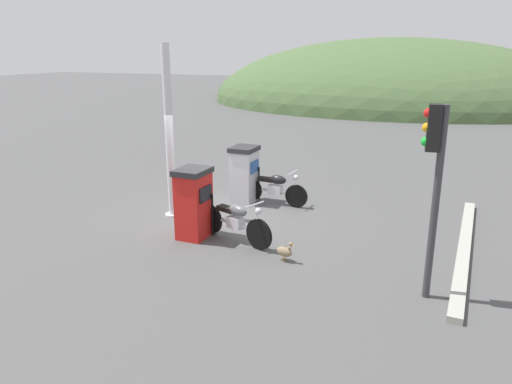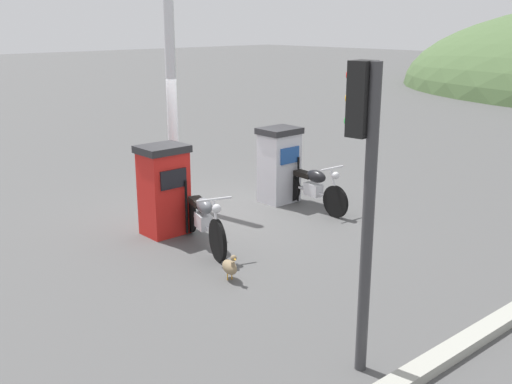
{
  "view_description": "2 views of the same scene",
  "coord_description": "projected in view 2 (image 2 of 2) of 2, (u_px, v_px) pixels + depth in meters",
  "views": [
    {
      "loc": [
        5.09,
        -10.27,
        4.0
      ],
      "look_at": [
        1.04,
        -0.12,
        0.79
      ],
      "focal_mm": 34.26,
      "sensor_mm": 36.0,
      "label": 1
    },
    {
      "loc": [
        8.32,
        -7.02,
        3.56
      ],
      "look_at": [
        0.93,
        -0.03,
        0.65
      ],
      "focal_mm": 42.12,
      "sensor_mm": 36.0,
      "label": 2
    }
  ],
  "objects": [
    {
      "name": "roadside_traffic_light",
      "position": [
        364.0,
        165.0,
        5.82
      ],
      "size": [
        0.39,
        0.26,
        3.2
      ],
      "color": "#38383A",
      "rests_on": "ground"
    },
    {
      "name": "motorcycle_near_pump",
      "position": [
        203.0,
        218.0,
        9.72
      ],
      "size": [
        1.99,
        0.89,
        0.97
      ],
      "color": "black",
      "rests_on": "ground"
    },
    {
      "name": "fuel_pump_far",
      "position": [
        279.0,
        164.0,
        12.08
      ],
      "size": [
        0.69,
        0.79,
        1.52
      ],
      "color": "silver",
      "rests_on": "ground"
    },
    {
      "name": "fuel_pump_near",
      "position": [
        164.0,
        189.0,
        10.22
      ],
      "size": [
        0.69,
        0.81,
        1.55
      ],
      "color": "red",
      "rests_on": "ground"
    },
    {
      "name": "ground_plane",
      "position": [
        224.0,
        215.0,
        11.43
      ],
      "size": [
        120.0,
        120.0,
        0.0
      ],
      "primitive_type": "plane",
      "color": "#4C4C4C"
    },
    {
      "name": "canopy_support_pole",
      "position": [
        172.0,
        106.0,
        11.46
      ],
      "size": [
        0.4,
        0.4,
        4.13
      ],
      "color": "silver",
      "rests_on": "ground"
    },
    {
      "name": "wandering_duck",
      "position": [
        230.0,
        267.0,
        8.49
      ],
      "size": [
        0.42,
        0.27,
        0.43
      ],
      "color": "#847051",
      "rests_on": "ground"
    },
    {
      "name": "motorcycle_far_pump",
      "position": [
        313.0,
        187.0,
        11.64
      ],
      "size": [
        1.93,
        0.56,
        0.94
      ],
      "color": "black",
      "rests_on": "ground"
    }
  ]
}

